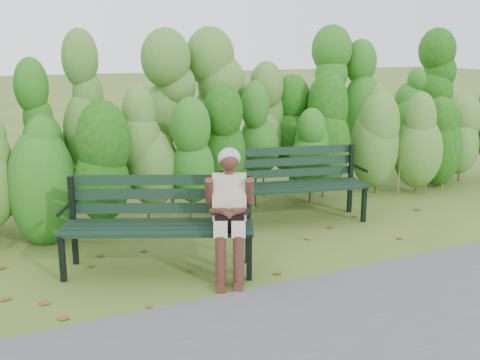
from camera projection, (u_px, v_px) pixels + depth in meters
name	position (u px, v px, depth m)	size (l,w,h in m)	color
ground	(253.00, 250.00, 6.43)	(80.00, 80.00, 0.00)	#4A5C21
footpath	(377.00, 338.00, 4.50)	(60.00, 2.50, 0.01)	#474749
hedge_band	(193.00, 121.00, 7.76)	(11.04, 1.67, 2.42)	#47381E
leaf_litter	(276.00, 245.00, 6.57)	(5.41, 2.26, 0.01)	brown
bench_left	(159.00, 216.00, 5.79)	(2.02, 1.37, 0.97)	black
bench_right	(290.00, 178.00, 7.43)	(2.01, 1.03, 0.96)	black
seated_woman	(229.00, 205.00, 5.58)	(0.59, 0.77, 1.30)	beige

